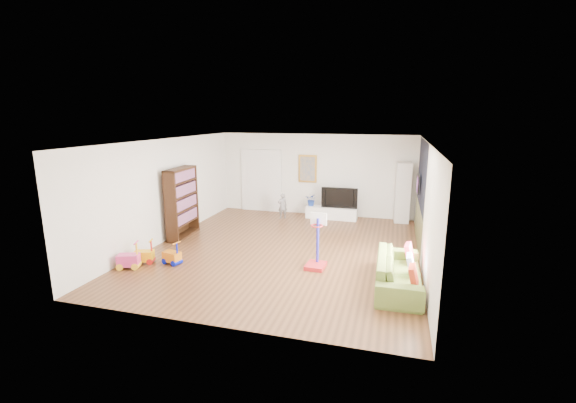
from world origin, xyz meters
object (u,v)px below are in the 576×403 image
(basketball_hoop, at_px, (316,242))
(sofa, at_px, (399,272))
(bookshelf, at_px, (182,203))
(media_console, at_px, (332,213))

(basketball_hoop, bearing_deg, sofa, -12.53)
(basketball_hoop, bearing_deg, bookshelf, 165.98)
(sofa, bearing_deg, bookshelf, 72.34)
(media_console, xyz_separation_m, sofa, (2.10, -4.72, 0.12))
(media_console, xyz_separation_m, bookshelf, (-3.65, -2.98, 0.76))
(bookshelf, bearing_deg, sofa, -20.65)
(bookshelf, relative_size, sofa, 0.89)
(media_console, bearing_deg, sofa, -64.78)
(sofa, height_order, basketball_hoop, basketball_hoop)
(media_console, distance_m, sofa, 5.17)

